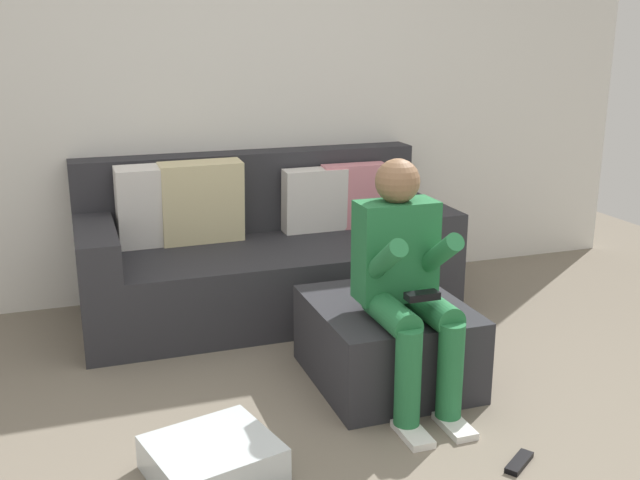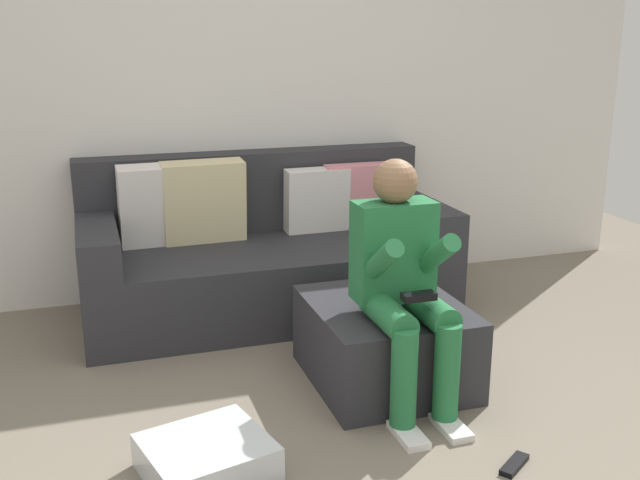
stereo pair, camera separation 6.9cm
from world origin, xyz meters
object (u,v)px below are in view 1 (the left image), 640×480
object	(u,v)px
ottoman	(387,342)
person_seated	(406,277)
storage_bin	(213,458)
couch_sectional	(261,253)
remote_near_ottoman	(519,462)

from	to	relation	value
ottoman	person_seated	bearing A→B (deg)	-93.43
ottoman	storage_bin	distance (m)	1.06
couch_sectional	ottoman	distance (m)	1.15
couch_sectional	remote_near_ottoman	distance (m)	2.01
couch_sectional	person_seated	distance (m)	1.36
couch_sectional	person_seated	xyz separation A→B (m)	(0.30, -1.31, 0.24)
storage_bin	remote_near_ottoman	distance (m)	1.15
ottoman	storage_bin	size ratio (longest dim) A/B	1.73
couch_sectional	storage_bin	world-z (taller)	couch_sectional
remote_near_ottoman	couch_sectional	bearing A→B (deg)	69.25
person_seated	couch_sectional	bearing A→B (deg)	102.78
person_seated	remote_near_ottoman	world-z (taller)	person_seated
storage_bin	remote_near_ottoman	bearing A→B (deg)	-16.06
couch_sectional	storage_bin	xyz separation A→B (m)	(-0.61, -1.61, -0.27)
ottoman	remote_near_ottoman	size ratio (longest dim) A/B	4.49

